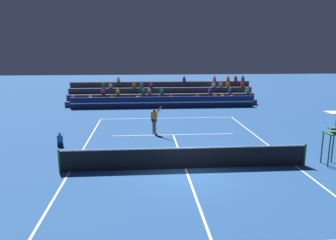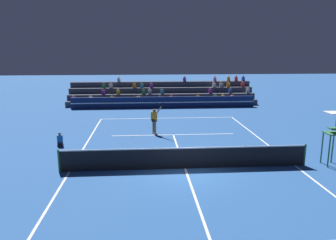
{
  "view_description": "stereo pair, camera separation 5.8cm",
  "coord_description": "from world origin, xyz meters",
  "px_view_note": "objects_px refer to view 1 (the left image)",
  "views": [
    {
      "loc": [
        -1.99,
        -14.88,
        5.65
      ],
      "look_at": [
        -0.38,
        6.09,
        1.1
      ],
      "focal_mm": 35.0,
      "sensor_mm": 36.0,
      "label": 1
    },
    {
      "loc": [
        -1.93,
        -14.89,
        5.65
      ],
      "look_at": [
        -0.38,
        6.09,
        1.1
      ],
      "focal_mm": 35.0,
      "sensor_mm": 36.0,
      "label": 2
    }
  ],
  "objects_px": {
    "tennis_player": "(155,120)",
    "tennis_ball": "(132,137)",
    "umpire_chair": "(334,131)",
    "ball_kid_courtside": "(60,141)"
  },
  "relations": [
    {
      "from": "tennis_player",
      "to": "tennis_ball",
      "type": "height_order",
      "value": "tennis_player"
    },
    {
      "from": "umpire_chair",
      "to": "ball_kid_courtside",
      "type": "relative_size",
      "value": 3.16
    },
    {
      "from": "ball_kid_courtside",
      "to": "tennis_player",
      "type": "distance_m",
      "value": 6.27
    },
    {
      "from": "umpire_chair",
      "to": "tennis_player",
      "type": "relative_size",
      "value": 1.14
    },
    {
      "from": "umpire_chair",
      "to": "ball_kid_courtside",
      "type": "height_order",
      "value": "umpire_chair"
    },
    {
      "from": "tennis_ball",
      "to": "umpire_chair",
      "type": "bearing_deg",
      "value": -30.85
    },
    {
      "from": "umpire_chair",
      "to": "ball_kid_courtside",
      "type": "distance_m",
      "value": 14.96
    },
    {
      "from": "tennis_player",
      "to": "tennis_ball",
      "type": "relative_size",
      "value": 34.53
    },
    {
      "from": "tennis_ball",
      "to": "ball_kid_courtside",
      "type": "bearing_deg",
      "value": -157.86
    },
    {
      "from": "umpire_chair",
      "to": "tennis_player",
      "type": "bearing_deg",
      "value": 141.54
    }
  ]
}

